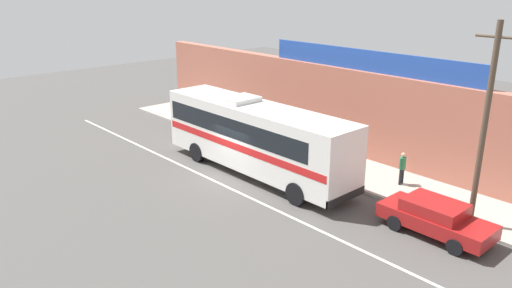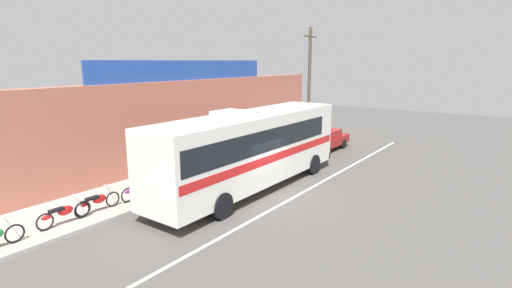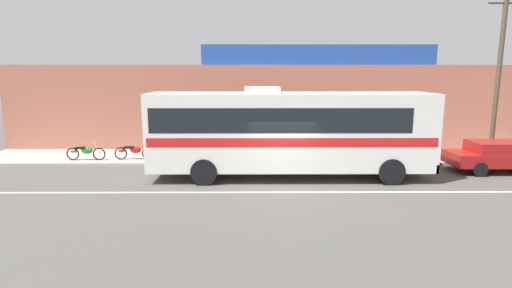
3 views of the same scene
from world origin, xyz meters
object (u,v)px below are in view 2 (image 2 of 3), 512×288
object	(u,v)px
motorcycle_black	(140,189)
intercity_bus	(250,146)
motorcycle_blue	(97,201)
motorcycle_orange	(63,213)
pedestrian_near_shop	(257,137)
parked_car	(324,139)
utility_pole	(309,85)

from	to	relation	value
motorcycle_black	intercity_bus	bearing A→B (deg)	-35.82
motorcycle_black	motorcycle_blue	bearing A→B (deg)	177.71
motorcycle_orange	pedestrian_near_shop	bearing A→B (deg)	4.70
motorcycle_black	motorcycle_orange	world-z (taller)	same
motorcycle_blue	motorcycle_orange	distance (m)	1.40
parked_car	motorcycle_orange	world-z (taller)	parked_car
motorcycle_blue	motorcycle_orange	xyz separation A→B (m)	(-1.40, -0.09, 0.00)
parked_car	motorcycle_black	world-z (taller)	parked_car
motorcycle_orange	parked_car	bearing A→B (deg)	-6.86
utility_pole	pedestrian_near_shop	distance (m)	5.38
intercity_bus	pedestrian_near_shop	distance (m)	7.25
parked_car	motorcycle_blue	bearing A→B (deg)	172.18
utility_pole	pedestrian_near_shop	xyz separation A→B (m)	(-4.07, 1.48, -3.19)
intercity_bus	motorcycle_orange	size ratio (longest dim) A/B	5.85
intercity_bus	utility_pole	size ratio (longest dim) A/B	1.45
parked_car	motorcycle_orange	distance (m)	16.85
utility_pole	parked_car	bearing A→B (deg)	-112.00
motorcycle_blue	motorcycle_black	size ratio (longest dim) A/B	0.98
parked_car	motorcycle_orange	size ratio (longest dim) A/B	2.17
utility_pole	motorcycle_blue	xyz separation A→B (m)	(-15.98, 0.48, -3.68)
motorcycle_blue	motorcycle_black	bearing A→B (deg)	-2.29
motorcycle_blue	utility_pole	bearing A→B (deg)	-1.73
intercity_bus	motorcycle_blue	xyz separation A→B (m)	(-5.92, 2.96, -1.50)
utility_pole	motorcycle_black	xyz separation A→B (m)	(-14.06, 0.41, -3.68)
intercity_bus	pedestrian_near_shop	world-z (taller)	intercity_bus
motorcycle_black	motorcycle_orange	bearing A→B (deg)	-179.73
motorcycle_orange	pedestrian_near_shop	world-z (taller)	pedestrian_near_shop
intercity_bus	motorcycle_blue	distance (m)	6.79
intercity_bus	motorcycle_blue	size ratio (longest dim) A/B	6.10
motorcycle_orange	pedestrian_near_shop	size ratio (longest dim) A/B	1.24
parked_car	motorcycle_blue	distance (m)	15.47
utility_pole	motorcycle_orange	distance (m)	17.77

